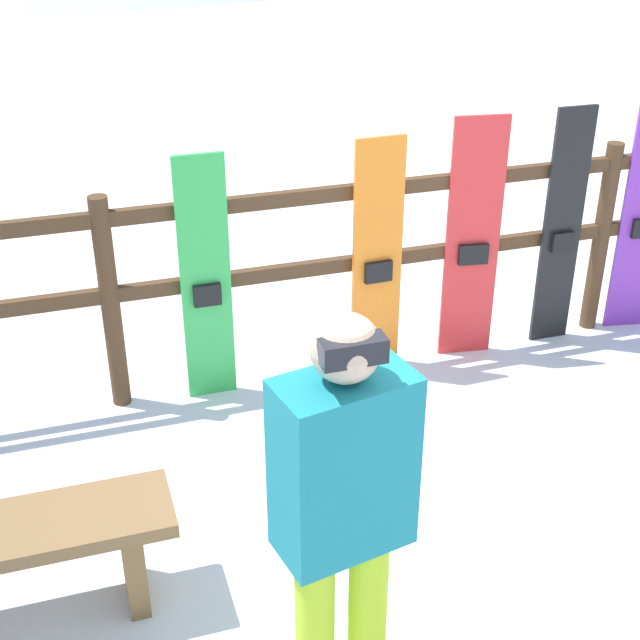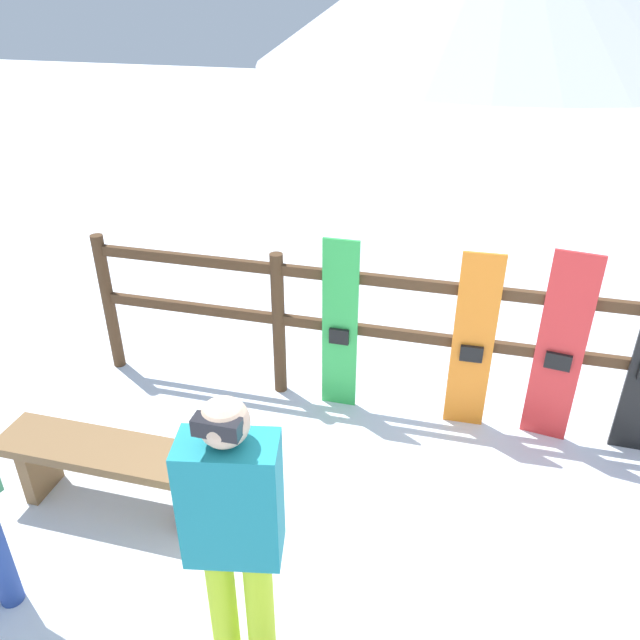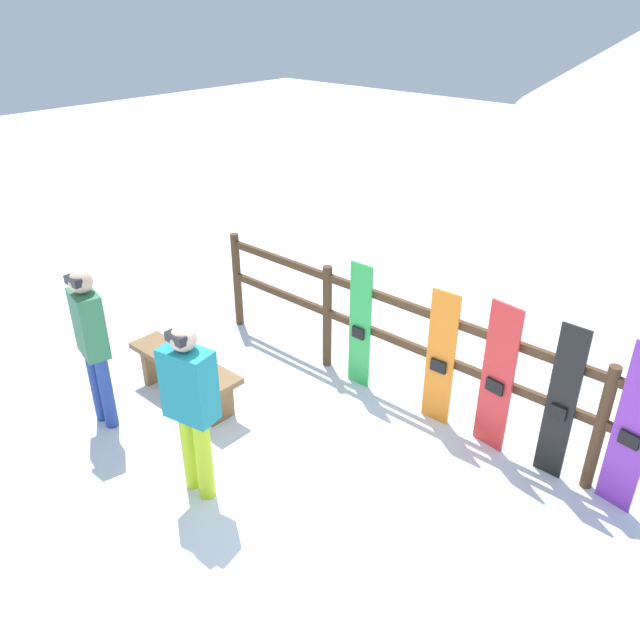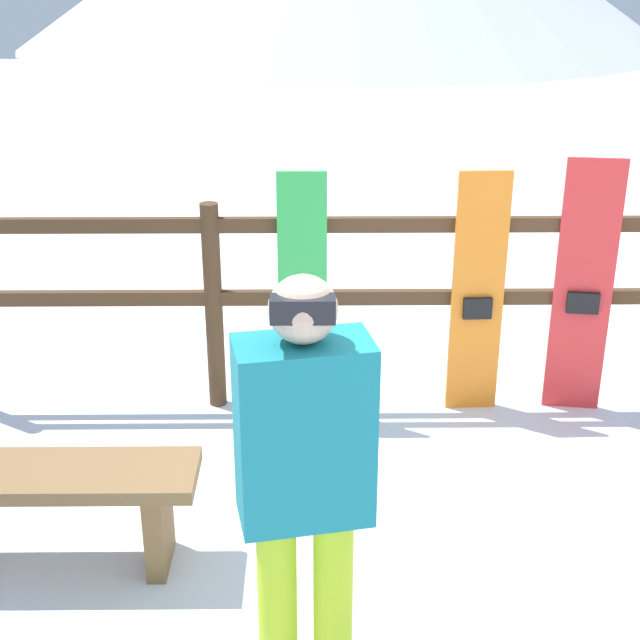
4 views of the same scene
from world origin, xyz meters
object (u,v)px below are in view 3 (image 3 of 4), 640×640
snowboard_green (360,326)px  snowboard_red (497,379)px  person_plaid_green (91,337)px  snowboard_black_stripe (561,404)px  bench (185,370)px  snowboard_orange (440,359)px  snowboard_purple (632,431)px  person_teal (191,401)px

snowboard_green → snowboard_red: 1.54m
person_plaid_green → snowboard_red: 3.66m
snowboard_black_stripe → snowboard_green: bearing=-180.0°
snowboard_green → snowboard_black_stripe: size_ratio=0.95×
bench → snowboard_black_stripe: snowboard_black_stripe is taller
snowboard_black_stripe → person_plaid_green: bearing=-148.3°
snowboard_orange → snowboard_purple: size_ratio=0.93×
snowboard_green → snowboard_orange: 0.96m
person_plaid_green → person_teal: 1.43m
person_plaid_green → snowboard_purple: bearing=28.0°
person_plaid_green → snowboard_purple: (4.08, 2.17, -0.21)m
person_teal → snowboard_green: size_ratio=1.14×
snowboard_green → snowboard_orange: (0.96, 0.00, 0.00)m
bench → person_plaid_green: person_plaid_green is taller
bench → snowboard_green: size_ratio=1.02×
person_teal → snowboard_black_stripe: (2.09, 2.16, -0.19)m
bench → snowboard_green: snowboard_green is taller
snowboard_green → snowboard_black_stripe: (2.11, 0.00, 0.03)m
bench → snowboard_red: bearing=27.8°
snowboard_green → person_plaid_green: bearing=-122.8°
snowboard_purple → snowboard_green: bearing=-180.0°
person_teal → snowboard_orange: person_teal is taller
bench → snowboard_purple: 4.07m
person_teal → snowboard_black_stripe: person_teal is taller
snowboard_black_stripe → snowboard_purple: size_ratio=0.97×
person_plaid_green → snowboard_black_stripe: (3.51, 2.17, -0.23)m
person_teal → snowboard_black_stripe: size_ratio=1.09×
snowboard_black_stripe → snowboard_purple: (0.56, 0.00, 0.02)m
bench → snowboard_green: 1.83m
snowboard_red → snowboard_black_stripe: bearing=0.0°
person_teal → snowboard_black_stripe: 3.01m
snowboard_green → snowboard_red: (1.54, 0.00, 0.03)m
person_plaid_green → snowboard_black_stripe: bearing=31.7°
person_teal → person_plaid_green: bearing=-179.5°
person_plaid_green → snowboard_purple: 4.62m
person_teal → snowboard_orange: (0.94, 2.16, -0.23)m
snowboard_black_stripe → snowboard_red: bearing=-180.0°
snowboard_orange → snowboard_black_stripe: (1.15, 0.00, 0.03)m
snowboard_orange → snowboard_green: bearing=-180.0°
bench → person_teal: size_ratio=0.89×
person_plaid_green → snowboard_black_stripe: size_ratio=1.11×
person_plaid_green → snowboard_red: (2.94, 2.17, -0.23)m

